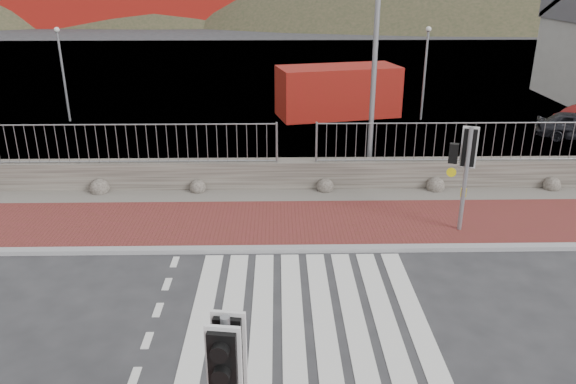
{
  "coord_description": "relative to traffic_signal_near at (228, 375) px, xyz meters",
  "views": [
    {
      "loc": [
        -0.57,
        -9.15,
        6.34
      ],
      "look_at": [
        -0.34,
        3.0,
        1.55
      ],
      "focal_mm": 35.0,
      "sensor_mm": 36.0,
      "label": 1
    }
  ],
  "objects": [
    {
      "name": "water",
      "position": [
        1.16,
        66.83,
        -2.03
      ],
      "size": [
        220.0,
        50.0,
        0.05
      ],
      "primitive_type": "cube",
      "color": "#3F4C54",
      "rests_on": "ground"
    },
    {
      "name": "gravel_strip",
      "position": [
        1.16,
        10.43,
        -2.0
      ],
      "size": [
        40.0,
        1.5,
        0.06
      ],
      "primitive_type": "cube",
      "color": "#59544C",
      "rests_on": "ground"
    },
    {
      "name": "ground",
      "position": [
        1.16,
        3.93,
        -2.03
      ],
      "size": [
        220.0,
        220.0,
        0.0
      ],
      "primitive_type": "plane",
      "color": "#28282B",
      "rests_on": "ground"
    },
    {
      "name": "railing",
      "position": [
        1.16,
        11.08,
        -0.21
      ],
      "size": [
        18.07,
        0.07,
        1.22
      ],
      "color": "gray",
      "rests_on": "stone_wall"
    },
    {
      "name": "zebra_crossing",
      "position": [
        1.16,
        3.93,
        -2.02
      ],
      "size": [
        4.62,
        5.6,
        0.01
      ],
      "color": "silver",
      "rests_on": "ground"
    },
    {
      "name": "kerb_far",
      "position": [
        1.16,
        6.93,
        -1.98
      ],
      "size": [
        40.0,
        0.25,
        0.12
      ],
      "primitive_type": "cube",
      "color": "gray",
      "rests_on": "ground"
    },
    {
      "name": "traffic_signal_far",
      "position": [
        5.27,
        7.95,
        0.01
      ],
      "size": [
        0.69,
        0.41,
        2.82
      ],
      "rotation": [
        0.0,
        0.0,
        2.81
      ],
      "color": "gray",
      "rests_on": "ground"
    },
    {
      "name": "quay",
      "position": [
        1.16,
        31.83,
        -2.03
      ],
      "size": [
        120.0,
        40.0,
        0.5
      ],
      "primitive_type": "cube",
      "color": "#4C4C4F",
      "rests_on": "ground"
    },
    {
      "name": "hills_backdrop",
      "position": [
        7.91,
        91.83,
        -25.08
      ],
      "size": [
        254.0,
        90.0,
        100.0
      ],
      "color": "#2B311D",
      "rests_on": "ground"
    },
    {
      "name": "traffic_signal_near",
      "position": [
        0.0,
        0.0,
        0.0
      ],
      "size": [
        0.43,
        0.29,
        2.81
      ],
      "rotation": [
        0.0,
        0.0,
        -0.14
      ],
      "color": "gray",
      "rests_on": "ground"
    },
    {
      "name": "streetlight",
      "position": [
        3.71,
        12.06,
        3.14
      ],
      "size": [
        1.93,
        0.6,
        9.18
      ],
      "rotation": [
        0.0,
        0.0,
        0.21
      ],
      "color": "gray",
      "rests_on": "ground"
    },
    {
      "name": "stone_wall",
      "position": [
        1.16,
        11.23,
        -1.58
      ],
      "size": [
        40.0,
        0.6,
        0.9
      ],
      "primitive_type": "cube",
      "color": "#464039",
      "rests_on": "ground"
    },
    {
      "name": "sidewalk_far",
      "position": [
        1.16,
        8.43,
        -1.99
      ],
      "size": [
        40.0,
        3.0,
        0.08
      ],
      "primitive_type": "cube",
      "color": "maroon",
      "rests_on": "ground"
    },
    {
      "name": "shipping_container",
      "position": [
        3.4,
        20.64,
        -0.88
      ],
      "size": [
        5.88,
        3.47,
        2.29
      ],
      "primitive_type": "cube",
      "rotation": [
        0.0,
        0.0,
        0.23
      ],
      "color": "maroon",
      "rests_on": "ground"
    }
  ]
}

